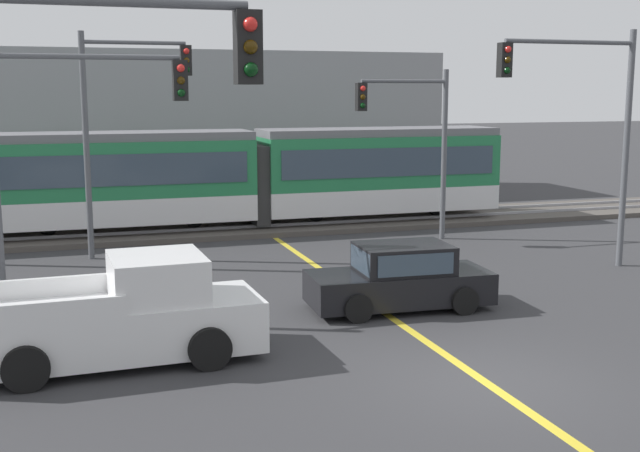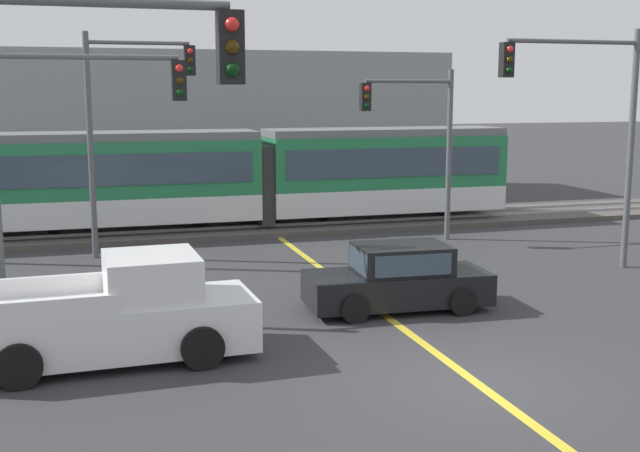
% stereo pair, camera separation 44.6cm
% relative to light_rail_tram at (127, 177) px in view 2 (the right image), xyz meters
% --- Properties ---
extents(ground_plane, '(200.00, 200.00, 0.00)m').
position_rel_light_rail_tram_xyz_m(ground_plane, '(4.95, -16.50, -2.05)').
color(ground_plane, '#333335').
extents(track_bed, '(120.00, 4.00, 0.18)m').
position_rel_light_rail_tram_xyz_m(track_bed, '(4.95, 0.01, -1.96)').
color(track_bed, '#4C4742').
rests_on(track_bed, ground).
extents(rail_near, '(120.00, 0.08, 0.10)m').
position_rel_light_rail_tram_xyz_m(rail_near, '(4.95, -0.71, -1.82)').
color(rail_near, '#939399').
rests_on(rail_near, track_bed).
extents(rail_far, '(120.00, 0.08, 0.10)m').
position_rel_light_rail_tram_xyz_m(rail_far, '(4.95, 0.73, -1.82)').
color(rail_far, '#939399').
rests_on(rail_far, track_bed).
extents(light_rail_tram, '(28.00, 2.64, 3.43)m').
position_rel_light_rail_tram_xyz_m(light_rail_tram, '(0.00, 0.00, 0.00)').
color(light_rail_tram, silver).
rests_on(light_rail_tram, track_bed).
extents(lane_centre_line, '(0.20, 17.38, 0.01)m').
position_rel_light_rail_tram_xyz_m(lane_centre_line, '(4.95, -10.69, -2.04)').
color(lane_centre_line, gold).
rests_on(lane_centre_line, ground).
extents(sedan_crossing, '(4.28, 2.08, 1.52)m').
position_rel_light_rail_tram_xyz_m(sedan_crossing, '(5.42, -11.61, -1.35)').
color(sedan_crossing, black).
rests_on(sedan_crossing, ground).
extents(pickup_truck, '(5.46, 2.37, 1.98)m').
position_rel_light_rail_tram_xyz_m(pickup_truck, '(-0.98, -13.44, -1.20)').
color(pickup_truck, silver).
rests_on(pickup_truck, ground).
extents(traffic_light_far_left, '(3.25, 0.38, 6.71)m').
position_rel_light_rail_tram_xyz_m(traffic_light_far_left, '(-0.20, -3.61, 2.37)').
color(traffic_light_far_left, '#515459').
rests_on(traffic_light_far_left, ground).
extents(traffic_light_near_left, '(3.75, 0.38, 6.34)m').
position_rel_light_rail_tram_xyz_m(traffic_light_near_left, '(-1.89, -18.34, 2.19)').
color(traffic_light_near_left, '#515459').
rests_on(traffic_light_near_left, ground).
extents(traffic_light_mid_right, '(4.25, 0.38, 6.68)m').
position_rel_light_rail_tram_xyz_m(traffic_light_mid_right, '(11.96, -9.28, 2.40)').
color(traffic_light_mid_right, '#515459').
rests_on(traffic_light_mid_right, ground).
extents(traffic_light_far_right, '(3.25, 0.38, 5.70)m').
position_rel_light_rail_tram_xyz_m(traffic_light_far_right, '(9.26, -3.82, 1.72)').
color(traffic_light_far_right, '#515459').
rests_on(traffic_light_far_right, ground).
extents(traffic_light_mid_left, '(4.25, 0.38, 6.22)m').
position_rel_light_rail_tram_xyz_m(traffic_light_mid_left, '(-1.85, -9.92, 2.07)').
color(traffic_light_mid_left, '#515459').
rests_on(traffic_light_mid_left, ground).
extents(building_backdrop_far, '(23.25, 6.00, 6.77)m').
position_rel_light_rail_tram_xyz_m(building_backdrop_far, '(3.93, 9.93, 1.34)').
color(building_backdrop_far, gray).
rests_on(building_backdrop_far, ground).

